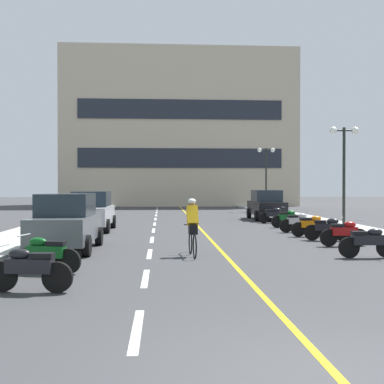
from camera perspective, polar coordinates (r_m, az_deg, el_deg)
The scene contains 32 objects.
ground_plane at distance 26.24m, azimuth 0.04°, elevation -3.84°, with size 140.00×140.00×0.00m, color #38383A.
curb_left at distance 29.70m, azimuth -14.36°, elevation -3.22°, with size 2.40×72.00×0.12m, color #A8A8A3.
curb_right at distance 30.49m, azimuth 13.33°, elevation -3.11°, with size 2.40×72.00×0.12m, color #A8A8A3.
lane_dash_0 at distance 7.40m, azimuth -6.36°, elevation -15.43°, with size 0.14×2.20×0.01m, color silver.
lane_dash_1 at distance 11.30m, azimuth -5.36°, elevation -9.80°, with size 0.14×2.20×0.01m, color silver.
lane_dash_2 at distance 15.25m, azimuth -4.89°, elevation -7.08°, with size 0.14×2.20×0.01m, color silver.
lane_dash_3 at distance 19.22m, azimuth -4.62°, elevation -5.47°, with size 0.14×2.20×0.01m, color silver.
lane_dash_4 at distance 23.20m, azimuth -4.44°, elevation -4.42°, with size 0.14×2.20×0.01m, color silver.
lane_dash_5 at distance 27.18m, azimuth -4.31°, elevation -3.67°, with size 0.14×2.20×0.01m, color silver.
lane_dash_6 at distance 31.17m, azimuth -4.22°, elevation -3.12°, with size 0.14×2.20×0.01m, color silver.
lane_dash_7 at distance 35.17m, azimuth -4.14°, elevation -2.69°, with size 0.14×2.20×0.01m, color silver.
lane_dash_8 at distance 39.16m, azimuth -4.09°, elevation -2.35°, with size 0.14×2.20×0.01m, color silver.
lane_dash_9 at distance 43.16m, azimuth -4.04°, elevation -2.07°, with size 0.14×2.20×0.01m, color silver.
lane_dash_10 at distance 47.15m, azimuth -4.00°, elevation -1.84°, with size 0.14×2.20×0.01m, color silver.
lane_dash_11 at distance 51.15m, azimuth -3.97°, elevation -1.65°, with size 0.14×2.20×0.01m, color silver.
centre_line_yellow at distance 29.24m, azimuth 0.16°, elevation -3.37°, with size 0.12×66.00×0.01m, color gold.
office_building at distance 55.10m, azimuth -1.50°, elevation 7.04°, with size 24.51×9.36×16.38m.
street_lamp_mid at distance 25.34m, azimuth 17.05°, elevation 4.32°, with size 1.46×0.36×4.83m.
street_lamp_far at distance 41.70m, azimuth 8.50°, elevation 3.14°, with size 1.46×0.36×5.13m.
parked_car_near at distance 16.33m, azimuth -14.22°, elevation -3.36°, with size 1.94×4.21×1.82m.
parked_car_mid at distance 23.42m, azimuth -11.43°, elevation -2.14°, with size 1.93×4.20×1.82m.
parked_car_far at distance 31.00m, azimuth 8.53°, elevation -1.46°, with size 1.95×4.21×1.82m.
motorcycle_1 at distance 10.20m, azimuth -18.20°, elevation -8.30°, with size 1.70×0.60×0.92m.
motorcycle_2 at distance 12.25m, azimuth -16.47°, elevation -6.79°, with size 1.68×0.64×0.92m.
motorcycle_3 at distance 15.14m, azimuth 19.60°, elevation -5.38°, with size 1.70×0.60×0.92m.
motorcycle_4 at distance 17.81m, azimuth 17.09°, elevation -4.47°, with size 1.70×0.60×0.92m.
motorcycle_5 at distance 19.42m, azimuth 15.28°, elevation -4.04°, with size 1.65×0.75×0.92m.
motorcycle_6 at distance 20.88m, azimuth 13.56°, elevation -3.71°, with size 1.70×0.60×0.92m.
motorcycle_7 at distance 22.65m, azimuth 12.07°, elevation -3.36°, with size 1.70×0.60×0.92m.
motorcycle_8 at distance 25.22m, azimuth 10.91°, elevation -2.95°, with size 1.69×0.60×0.92m.
motorcycle_9 at distance 27.95m, azimuth 9.37°, elevation -2.60°, with size 1.70×0.60×0.92m.
cyclist_rider at distance 14.70m, azimuth 0.05°, elevation -3.90°, with size 0.42×1.77×1.71m.
Camera 1 is at (-1.65, -5.11, 2.05)m, focal length 46.47 mm.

